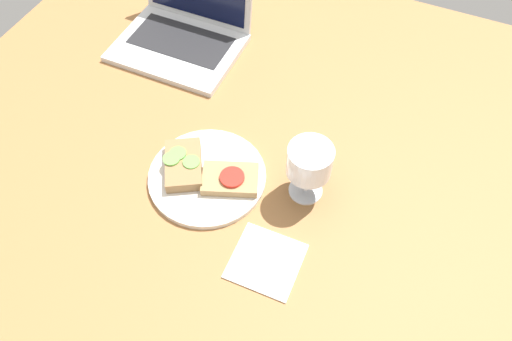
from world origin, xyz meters
The scene contains 7 objects.
wooden_table centered at (0.00, 0.00, 1.50)cm, with size 140.00×140.00×3.00cm, color #9E6B3D.
plate centered at (-1.00, -6.24, 3.62)cm, with size 24.25×24.25×1.23cm, color silver.
sandwich_with_cucumber centered at (-6.13, -6.69, 5.59)cm, with size 12.25×13.92×2.99cm.
sandwich_with_tomato centered at (4.13, -5.80, 5.29)cm, with size 13.20×11.04×2.54cm.
wine_glass centered at (18.63, -0.87, 12.63)cm, with size 8.75×8.75×13.44cm.
laptop centered at (-25.85, 29.73, 7.07)cm, with size 30.32×26.00×20.39cm.
napkin centered at (17.52, -18.47, 3.20)cm, with size 12.54×12.27×0.40cm, color white.
Camera 1 is at (31.93, -55.27, 88.33)cm, focal length 35.00 mm.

